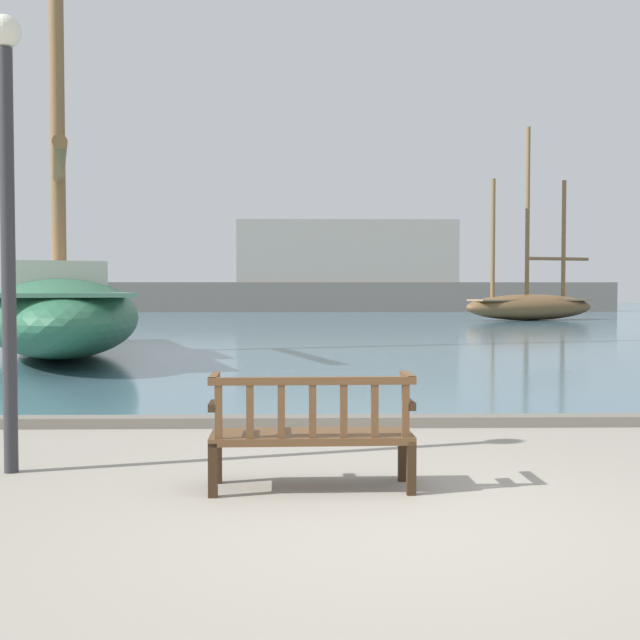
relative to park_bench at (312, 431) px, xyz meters
The scene contains 8 objects.
ground_plane 1.14m from the park_bench, 60.70° to the right, with size 160.00×160.00×0.00m, color gray.
harbor_water 43.10m from the park_bench, 89.33° to the left, with size 100.00×80.00×0.08m, color slate.
quay_edge_kerb 3.02m from the park_bench, 80.23° to the left, with size 40.00×0.30×0.12m, color slate.
park_bench is the anchor object (origin of this frame).
sailboat_outer_port 13.60m from the park_bench, 114.83° to the left, with size 6.66×12.01×15.52m.
sailboat_nearest_starboard 34.22m from the park_bench, 71.34° to the left, with size 7.19×4.02×9.33m.
lamp_post 3.32m from the park_bench, 165.69° to the left, with size 0.28×0.28×3.93m.
far_breakwater 48.03m from the park_bench, 88.30° to the left, with size 40.82×2.40×6.24m.
Camera 1 is at (-0.57, -5.40, 1.60)m, focal length 45.00 mm.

